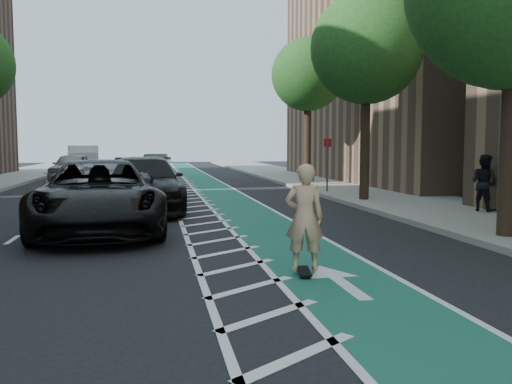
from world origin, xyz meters
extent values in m
plane|color=black|center=(0.00, 0.00, 0.00)|extent=(120.00, 120.00, 0.00)
cube|color=#175039|center=(3.00, 10.00, 0.01)|extent=(2.00, 90.00, 0.01)
cube|color=silver|center=(1.50, 10.00, 0.01)|extent=(1.40, 90.00, 0.01)
cube|color=gray|center=(9.50, 10.00, 0.07)|extent=(5.00, 90.00, 0.15)
cube|color=gray|center=(7.05, 10.00, 0.08)|extent=(0.12, 90.00, 0.16)
cube|color=#84664C|center=(17.50, 20.00, 9.50)|extent=(14.00, 22.00, 19.00)
cylinder|color=#382619|center=(7.90, 0.00, 2.20)|extent=(0.36, 0.36, 4.40)
cylinder|color=#382619|center=(7.90, 8.00, 2.20)|extent=(0.36, 0.36, 4.40)
sphere|color=#214416|center=(7.90, 8.00, 5.80)|extent=(4.20, 4.20, 4.20)
cylinder|color=#382619|center=(7.90, 16.00, 2.20)|extent=(0.36, 0.36, 4.40)
sphere|color=#214416|center=(7.90, 16.00, 5.80)|extent=(4.20, 4.20, 4.20)
cylinder|color=#4C4C4C|center=(7.60, 12.00, 1.20)|extent=(0.08, 0.08, 2.40)
cube|color=red|center=(7.60, 12.00, 2.30)|extent=(0.35, 0.02, 0.35)
cube|color=black|center=(2.53, -2.18, 0.08)|extent=(0.32, 0.72, 0.03)
cylinder|color=black|center=(2.51, -1.94, 0.03)|extent=(0.04, 0.06, 0.05)
cylinder|color=black|center=(2.65, -1.96, 0.03)|extent=(0.04, 0.06, 0.05)
cylinder|color=black|center=(2.42, -2.40, 0.03)|extent=(0.04, 0.06, 0.05)
cylinder|color=black|center=(2.56, -2.42, 0.03)|extent=(0.04, 0.06, 0.05)
imported|color=tan|center=(2.53, -2.18, 1.00)|extent=(0.73, 0.54, 1.81)
imported|color=black|center=(-1.32, 3.30, 0.92)|extent=(3.42, 6.76, 1.83)
imported|color=black|center=(-0.28, 7.50, 0.90)|extent=(2.66, 6.26, 1.80)
imported|color=#929297|center=(-4.97, 24.46, 0.85)|extent=(2.47, 5.13, 1.69)
imported|color=#535358|center=(0.20, 29.22, 0.77)|extent=(2.10, 4.81, 1.54)
imported|color=black|center=(10.15, 4.27, 1.03)|extent=(0.94, 1.05, 1.77)
cube|color=silver|center=(-5.73, 36.48, 1.07)|extent=(2.77, 3.70, 2.15)
cube|color=silver|center=(-5.41, 33.92, 0.81)|extent=(2.34, 1.97, 1.61)
cylinder|color=black|center=(-6.32, 33.38, 0.38)|extent=(0.36, 0.78, 0.75)
cylinder|color=black|center=(-4.40, 33.62, 0.38)|extent=(0.36, 0.78, 0.75)
cylinder|color=black|center=(-6.79, 37.21, 0.38)|extent=(0.36, 0.78, 0.75)
cylinder|color=black|center=(-4.87, 37.45, 0.38)|extent=(0.36, 0.78, 0.75)
cylinder|color=orange|center=(-2.62, 3.22, 0.51)|extent=(0.59, 0.59, 1.01)
cylinder|color=silver|center=(-2.62, 3.22, 0.34)|extent=(0.60, 0.60, 0.14)
cylinder|color=silver|center=(-2.62, 3.22, 0.65)|extent=(0.60, 0.60, 0.14)
cylinder|color=black|center=(-2.62, 3.22, 0.02)|extent=(0.74, 0.74, 0.05)
cylinder|color=#DB5F0B|center=(-3.60, 10.15, 0.45)|extent=(0.52, 0.52, 0.90)
cylinder|color=silver|center=(-3.60, 10.15, 0.30)|extent=(0.53, 0.53, 0.12)
cylinder|color=silver|center=(-3.60, 10.15, 0.58)|extent=(0.53, 0.53, 0.12)
cylinder|color=black|center=(-3.60, 10.15, 0.02)|extent=(0.66, 0.66, 0.04)
cylinder|color=#E3450B|center=(-4.00, 16.95, 0.51)|extent=(0.59, 0.59, 1.02)
cylinder|color=silver|center=(-4.00, 16.95, 0.34)|extent=(0.60, 0.60, 0.14)
cylinder|color=silver|center=(-4.00, 16.95, 0.66)|extent=(0.60, 0.60, 0.14)
cylinder|color=black|center=(-4.00, 16.95, 0.02)|extent=(0.75, 0.75, 0.05)
camera|label=1|loc=(0.06, -10.89, 2.21)|focal=38.00mm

